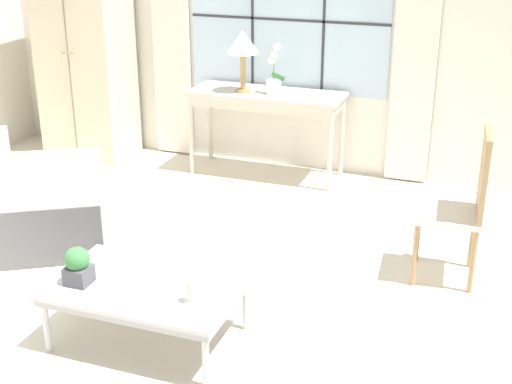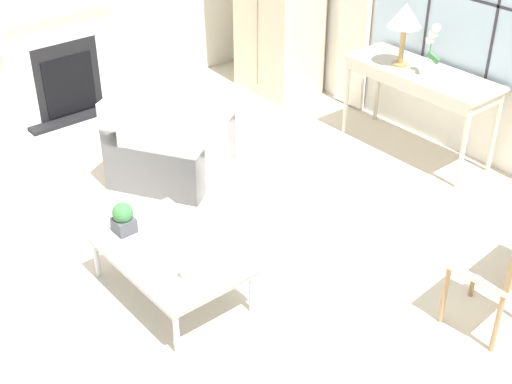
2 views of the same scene
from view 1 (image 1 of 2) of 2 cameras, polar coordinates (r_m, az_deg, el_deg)
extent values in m
plane|color=beige|center=(4.71, -8.97, -9.48)|extent=(14.00, 14.00, 0.00)
cube|color=silver|center=(6.90, 2.65, 13.33)|extent=(7.20, 0.06, 2.80)
cube|color=silver|center=(6.86, 2.56, 13.61)|extent=(1.94, 0.01, 1.36)
cube|color=#2D2D33|center=(6.97, -0.28, 13.76)|extent=(0.02, 0.02, 1.36)
cube|color=#2D2D33|center=(6.76, 5.46, 13.41)|extent=(0.02, 0.02, 1.36)
cube|color=#2D2D33|center=(6.85, 2.55, 13.60)|extent=(1.94, 0.02, 0.02)
cube|color=silver|center=(7.31, -6.82, 11.76)|extent=(0.38, 0.06, 2.27)
cube|color=silver|center=(6.61, 12.57, 10.30)|extent=(0.38, 0.06, 2.27)
cube|color=beige|center=(7.47, -13.53, 11.21)|extent=(0.84, 0.59, 2.23)
cube|color=gray|center=(7.23, -14.79, 10.39)|extent=(0.01, 0.01, 1.87)
sphere|color=#997F4C|center=(7.25, -15.19, 10.74)|extent=(0.03, 0.03, 0.03)
sphere|color=#997F4C|center=(7.19, -14.52, 10.72)|extent=(0.03, 0.03, 0.03)
cube|color=beige|center=(6.71, 0.85, 7.88)|extent=(1.45, 0.53, 0.03)
cube|color=beige|center=(6.73, 0.85, 7.34)|extent=(1.39, 0.51, 0.10)
cylinder|color=beige|center=(6.87, -5.20, 4.60)|extent=(0.04, 0.04, 0.78)
cylinder|color=beige|center=(6.43, 5.94, 3.35)|extent=(0.04, 0.04, 0.78)
cylinder|color=beige|center=(7.26, -3.70, 5.61)|extent=(0.04, 0.04, 0.78)
cylinder|color=beige|center=(6.85, 6.88, 4.48)|extent=(0.04, 0.04, 0.78)
cylinder|color=#9E7F47|center=(6.72, -1.05, 8.13)|extent=(0.14, 0.14, 0.02)
cylinder|color=#9E7F47|center=(6.68, -1.06, 9.64)|extent=(0.05, 0.05, 0.34)
cone|color=white|center=(6.63, -1.08, 11.94)|extent=(0.30, 0.30, 0.21)
cylinder|color=white|center=(6.62, 1.43, 8.38)|extent=(0.14, 0.14, 0.13)
cylinder|color=#38753D|center=(6.57, 1.45, 10.33)|extent=(0.01, 0.01, 0.33)
cube|color=#38753D|center=(6.59, 1.79, 9.23)|extent=(0.13, 0.02, 0.08)
sphere|color=white|center=(6.59, 1.27, 10.50)|extent=(0.08, 0.08, 0.08)
sphere|color=white|center=(6.57, 1.48, 11.00)|extent=(0.08, 0.08, 0.08)
sphere|color=white|center=(6.55, 1.70, 11.50)|extent=(0.08, 0.08, 0.08)
cube|color=#B2B2B7|center=(5.72, -16.46, -1.70)|extent=(1.21, 1.24, 0.45)
cube|color=#B2B2B7|center=(6.03, -16.28, 0.28)|extent=(0.84, 0.61, 0.59)
cube|color=#B2B2B7|center=(5.36, -16.82, -2.55)|extent=(0.84, 0.61, 0.59)
cube|color=beige|center=(5.04, 15.09, -1.72)|extent=(0.47, 0.47, 0.03)
cube|color=#9E7A51|center=(4.95, 17.73, 1.11)|extent=(0.07, 0.41, 0.55)
cube|color=#9E7A51|center=(4.85, 18.12, 4.34)|extent=(0.07, 0.43, 0.05)
cylinder|color=#9E7A51|center=(4.97, 12.58, -4.94)|extent=(0.04, 0.04, 0.46)
cylinder|color=#9E7A51|center=(5.32, 12.84, -3.14)|extent=(0.04, 0.04, 0.46)
cylinder|color=#9E7A51|center=(4.98, 16.95, -5.37)|extent=(0.04, 0.04, 0.46)
cylinder|color=#9E7A51|center=(5.32, 16.92, -3.54)|extent=(0.04, 0.04, 0.46)
cube|color=#BCBCC1|center=(4.25, -8.72, -7.42)|extent=(1.11, 0.71, 0.03)
cube|color=#A0A0A4|center=(4.27, -8.70, -7.80)|extent=(1.09, 0.70, 0.04)
cylinder|color=#BCBCC1|center=(4.38, -16.41, -10.12)|extent=(0.04, 0.04, 0.36)
cylinder|color=#BCBCC1|center=(3.93, -4.05, -13.22)|extent=(0.04, 0.04, 0.36)
cylinder|color=#BCBCC1|center=(4.81, -12.21, -6.62)|extent=(0.04, 0.04, 0.36)
cylinder|color=#BCBCC1|center=(4.40, -0.81, -8.93)|extent=(0.04, 0.04, 0.36)
cube|color=#4C4C51|center=(4.30, -13.99, -6.46)|extent=(0.14, 0.14, 0.11)
sphere|color=#38753D|center=(4.26, -14.12, -5.23)|extent=(0.15, 0.15, 0.15)
cylinder|color=silver|center=(4.03, -5.12, -8.71)|extent=(0.09, 0.09, 0.01)
cylinder|color=beige|center=(4.00, -5.16, -7.88)|extent=(0.07, 0.07, 0.12)
cylinder|color=black|center=(3.96, -5.19, -7.03)|extent=(0.00, 0.00, 0.01)
camera|label=2|loc=(2.09, 82.27, 28.25)|focal=50.00mm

